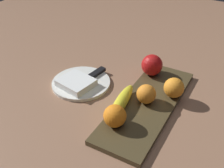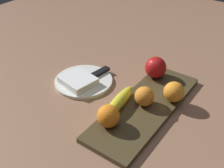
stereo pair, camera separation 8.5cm
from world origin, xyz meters
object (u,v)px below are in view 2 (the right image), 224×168
Objects in this scene: folded_napkin at (78,81)px; knife at (96,74)px; apple at (156,67)px; banana at (119,102)px; orange_center at (174,92)px; orange_near_apple at (108,116)px; orange_near_banana at (145,96)px; fruit_tray at (145,107)px; dinner_plate at (83,81)px.

folded_napkin is 0.08m from knife.
apple is 0.42× the size of banana.
apple is 1.16× the size of orange_center.
banana is 0.20m from folded_napkin.
folded_napkin is (-0.11, -0.22, -0.03)m from orange_near_apple.
banana is 0.18m from orange_center.
orange_near_banana is at bearing 166.18° from orange_near_apple.
orange_center is (-0.22, 0.10, -0.00)m from orange_near_apple.
apple is at bearing 170.92° from banana.
orange_near_banana is at bearing 17.02° from apple.
fruit_tray is 7.13× the size of orange_center.
orange_near_apple is (0.31, 0.01, -0.01)m from apple.
folded_napkin reaches higher than fruit_tray.
orange_near_apple reaches higher than fruit_tray.
dinner_plate is 1.85× the size of folded_napkin.
orange_near_apple is 0.37× the size of knife.
folded_napkin is (0.03, -0.26, 0.02)m from fruit_tray.
banana is at bearing -2.34° from apple.
orange_near_apple is 0.26m from dinner_plate.
apple is at bearing -127.95° from orange_center.
knife is (-0.05, -0.24, 0.01)m from fruit_tray.
banana is at bearing -48.98° from fruit_tray.
banana reaches higher than fruit_tray.
knife is (0.11, -0.18, -0.04)m from apple.
dinner_plate is at bearing -12.78° from knife.
apple is at bearing 133.13° from folded_napkin.
fruit_tray is 2.64× the size of knife.
apple is 0.43× the size of knife.
orange_near_banana is at bearing 87.18° from knife.
knife is (-0.19, -0.20, -0.03)m from orange_near_apple.
orange_center is at bearing 136.36° from orange_near_banana.
knife is at bearing 165.40° from folded_napkin.
dinner_plate is (-0.14, -0.22, -0.05)m from orange_near_apple.
orange_near_banana is 0.26m from dinner_plate.
orange_near_banana is (-0.15, 0.04, -0.00)m from orange_near_apple.
apple is 0.22m from knife.
fruit_tray is 0.11m from orange_center.
apple is 0.31m from orange_near_apple.
banana is at bearing -42.79° from orange_near_banana.
orange_near_apple is at bearing -25.36° from orange_center.
orange_near_banana reaches higher than banana.
fruit_tray is 0.26m from folded_napkin.
dinner_plate is (0.08, -0.32, -0.05)m from orange_center.
orange_near_apple is at bearing 2.39° from apple.
knife is at bearing -128.67° from banana.
banana is 1.03× the size of knife.
orange_center is (-0.07, 0.07, 0.00)m from orange_near_banana.
folded_napkin is (0.03, -0.00, 0.02)m from dinner_plate.
orange_near_apple is 0.25m from folded_napkin.
orange_near_banana is (0.16, 0.05, -0.01)m from apple.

